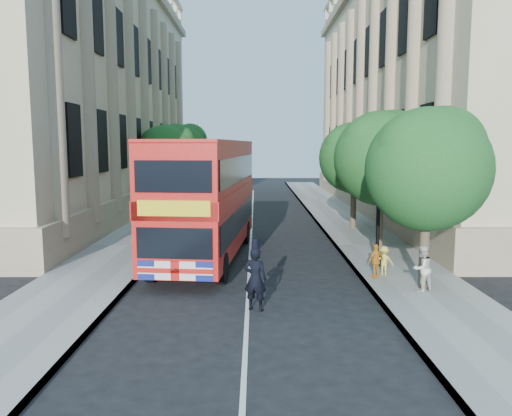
{
  "coord_description": "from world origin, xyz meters",
  "views": [
    {
      "loc": [
        0.24,
        -13.1,
        4.8
      ],
      "look_at": [
        0.26,
        6.67,
        2.3
      ],
      "focal_mm": 35.0,
      "sensor_mm": 36.0,
      "label": 1
    }
  ],
  "objects_px": {
    "police_constable": "(255,279)",
    "double_decker_bus": "(206,196)",
    "box_van": "(195,211)",
    "woman_pedestrian": "(422,268)",
    "lamp_post": "(379,205)"
  },
  "relations": [
    {
      "from": "police_constable",
      "to": "double_decker_bus",
      "type": "bearing_deg",
      "value": -53.58
    },
    {
      "from": "box_van",
      "to": "police_constable",
      "type": "height_order",
      "value": "box_van"
    },
    {
      "from": "police_constable",
      "to": "woman_pedestrian",
      "type": "bearing_deg",
      "value": -144.97
    },
    {
      "from": "lamp_post",
      "to": "police_constable",
      "type": "distance_m",
      "value": 7.08
    },
    {
      "from": "box_van",
      "to": "woman_pedestrian",
      "type": "xyz_separation_m",
      "value": [
        8.49,
        -9.82,
        -0.54
      ]
    },
    {
      "from": "double_decker_bus",
      "to": "lamp_post",
      "type": "bearing_deg",
      "value": -8.01
    },
    {
      "from": "lamp_post",
      "to": "double_decker_bus",
      "type": "bearing_deg",
      "value": 166.62
    },
    {
      "from": "lamp_post",
      "to": "police_constable",
      "type": "height_order",
      "value": "lamp_post"
    },
    {
      "from": "police_constable",
      "to": "woman_pedestrian",
      "type": "distance_m",
      "value": 5.57
    },
    {
      "from": "lamp_post",
      "to": "woman_pedestrian",
      "type": "distance_m",
      "value": 3.89
    },
    {
      "from": "box_van",
      "to": "police_constable",
      "type": "relative_size",
      "value": 2.68
    },
    {
      "from": "lamp_post",
      "to": "double_decker_bus",
      "type": "relative_size",
      "value": 0.48
    },
    {
      "from": "box_van",
      "to": "police_constable",
      "type": "bearing_deg",
      "value": -74.82
    },
    {
      "from": "double_decker_bus",
      "to": "police_constable",
      "type": "distance_m",
      "value": 7.16
    },
    {
      "from": "lamp_post",
      "to": "woman_pedestrian",
      "type": "relative_size",
      "value": 3.45
    }
  ]
}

